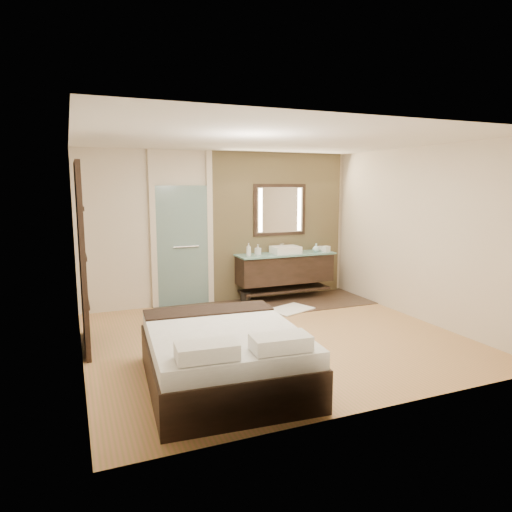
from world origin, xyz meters
name	(u,v)px	position (x,y,z in m)	size (l,w,h in m)	color
floor	(274,337)	(0.00, 0.00, 0.00)	(5.00, 5.00, 0.00)	#A98747
tile_strip	(267,305)	(0.60, 1.60, 0.01)	(3.80, 1.30, 0.01)	#36291D
stone_wall	(279,226)	(1.10, 2.21, 1.35)	(2.60, 0.08, 2.70)	tan
vanity	(285,268)	(1.10, 1.92, 0.58)	(1.85, 0.55, 0.88)	black
mirror_unit	(280,210)	(1.10, 2.16, 1.65)	(1.06, 0.04, 0.96)	black
frosted_door	(182,241)	(-0.75, 2.20, 1.14)	(1.10, 0.12, 2.70)	#A4D0CB
shoji_partition	(82,256)	(-2.43, 0.60, 1.21)	(0.06, 1.20, 2.40)	black
bed	(224,356)	(-1.11, -1.16, 0.31)	(1.71, 2.07, 0.76)	black
bath_mat	(290,309)	(0.85, 1.17, 0.02)	(0.72, 0.50, 0.02)	white
waste_bin	(246,298)	(0.29, 1.85, 0.11)	(0.18, 0.18, 0.22)	black
tissue_box	(326,249)	(1.92, 1.84, 0.92)	(0.12, 0.12, 0.10)	silver
soap_bottle_a	(249,250)	(0.35, 1.85, 0.98)	(0.09, 0.09, 0.23)	silver
soap_bottle_b	(258,250)	(0.56, 1.92, 0.96)	(0.08, 0.09, 0.19)	#B2B2B2
soap_bottle_c	(316,248)	(1.70, 1.82, 0.95)	(0.13, 0.13, 0.16)	#A8D3D1
cup	(321,248)	(1.88, 1.96, 0.91)	(0.11, 0.11, 0.09)	white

